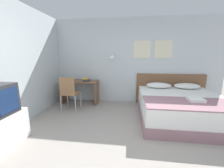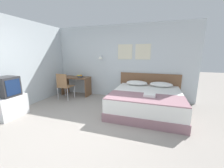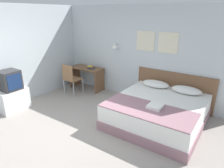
# 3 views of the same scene
# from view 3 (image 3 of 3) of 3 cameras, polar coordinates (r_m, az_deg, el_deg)

# --- Properties ---
(ground_plane) EXTENTS (24.00, 24.00, 0.00)m
(ground_plane) POSITION_cam_3_polar(r_m,az_deg,el_deg) (4.29, -12.92, -15.21)
(ground_plane) COLOR gray
(wall_back) EXTENTS (5.56, 0.31, 2.65)m
(wall_back) POSITION_cam_3_polar(r_m,az_deg,el_deg) (5.85, 6.44, 8.85)
(wall_back) COLOR silver
(wall_back) RESTS_ON ground_plane
(bed) EXTENTS (1.94, 2.05, 0.57)m
(bed) POSITION_cam_3_polar(r_m,az_deg,el_deg) (4.73, 12.87, -7.69)
(bed) COLOR gray
(bed) RESTS_ON ground_plane
(headboard) EXTENTS (2.06, 0.06, 0.96)m
(headboard) POSITION_cam_3_polar(r_m,az_deg,el_deg) (5.57, 17.12, -1.60)
(headboard) COLOR brown
(headboard) RESTS_ON ground_plane
(pillow_left) EXTENTS (0.71, 0.41, 0.16)m
(pillow_left) POSITION_cam_3_polar(r_m,az_deg,el_deg) (5.38, 12.36, 0.05)
(pillow_left) COLOR white
(pillow_left) RESTS_ON bed
(pillow_right) EXTENTS (0.71, 0.41, 0.16)m
(pillow_right) POSITION_cam_3_polar(r_m,az_deg,el_deg) (5.16, 20.50, -1.63)
(pillow_right) COLOR white
(pillow_right) RESTS_ON bed
(throw_blanket) EXTENTS (1.88, 0.82, 0.02)m
(throw_blanket) POSITION_cam_3_polar(r_m,az_deg,el_deg) (4.10, 10.02, -7.22)
(throw_blanket) COLOR gray
(throw_blanket) RESTS_ON bed
(folded_towel_near_foot) EXTENTS (0.29, 0.29, 0.06)m
(folded_towel_near_foot) POSITION_cam_3_polar(r_m,az_deg,el_deg) (4.17, 12.18, -6.28)
(folded_towel_near_foot) COLOR white
(folded_towel_near_foot) RESTS_ON throw_blanket
(desk) EXTENTS (1.11, 0.53, 0.73)m
(desk) POSITION_cam_3_polar(r_m,az_deg,el_deg) (6.65, -7.24, 2.81)
(desk) COLOR brown
(desk) RESTS_ON ground_plane
(desk_chair) EXTENTS (0.45, 0.45, 0.95)m
(desk_chair) POSITION_cam_3_polar(r_m,az_deg,el_deg) (6.25, -11.79, 1.96)
(desk_chair) COLOR #8E6642
(desk_chair) RESTS_ON ground_plane
(fruit_bowl) EXTENTS (0.25, 0.23, 0.12)m
(fruit_bowl) POSITION_cam_3_polar(r_m,az_deg,el_deg) (6.42, -6.05, 4.72)
(fruit_bowl) COLOR #333842
(fruit_bowl) RESTS_ON desk
(tv_stand) EXTENTS (0.48, 0.71, 0.57)m
(tv_stand) POSITION_cam_3_polar(r_m,az_deg,el_deg) (5.82, -26.43, -4.01)
(tv_stand) COLOR white
(tv_stand) RESTS_ON ground_plane
(television) EXTENTS (0.47, 0.45, 0.50)m
(television) POSITION_cam_3_polar(r_m,az_deg,el_deg) (5.64, -27.23, 0.96)
(television) COLOR #2D2D30
(television) RESTS_ON tv_stand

